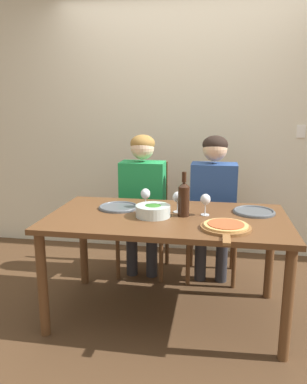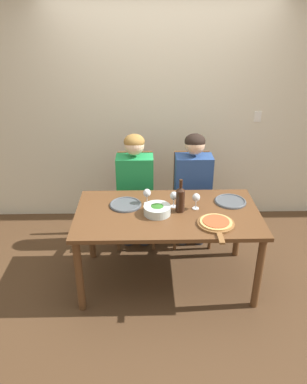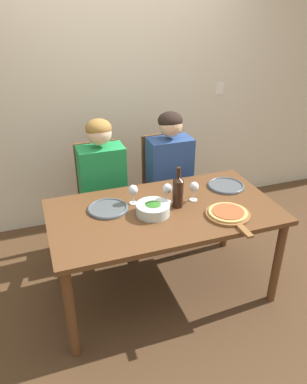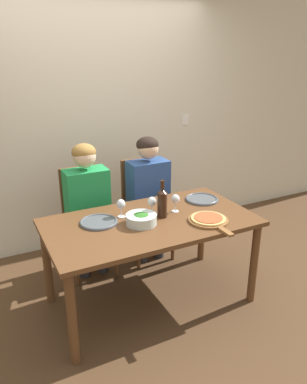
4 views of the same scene
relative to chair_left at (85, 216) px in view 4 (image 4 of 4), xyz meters
The scene contains 15 objects.
ground_plane 0.98m from the chair_left, 68.45° to the right, with size 40.00×40.00×0.00m, color #4C331E.
back_wall 1.04m from the chair_left, 61.78° to the left, with size 10.00×0.06×2.70m.
dining_table 0.83m from the chair_left, 68.45° to the right, with size 1.63×0.88×0.75m.
chair_left is the anchor object (origin of this frame).
chair_right 0.61m from the chair_left, ahead, with size 0.42×0.42×0.99m.
person_woman 0.25m from the chair_left, 90.00° to the right, with size 0.47×0.51×1.25m.
person_man 0.66m from the chair_left, 10.74° to the right, with size 0.47×0.51×1.25m.
wine_bottle 0.92m from the chair_left, 61.17° to the right, with size 0.08×0.08×0.31m.
broccoli_bowl 0.86m from the chair_left, 75.27° to the right, with size 0.24×0.24×0.09m.
dinner_plate_left 0.68m from the chair_left, 96.81° to the right, with size 0.29×0.29×0.02m.
dinner_plate_right 1.10m from the chair_left, 33.42° to the right, with size 0.29×0.29×0.02m.
pizza_on_board 1.24m from the chair_left, 55.07° to the right, with size 0.31×0.45×0.04m.
wine_glass_left 0.70m from the chair_left, 78.70° to the right, with size 0.07×0.07×0.15m.
wine_glass_right 0.96m from the chair_left, 51.79° to the right, with size 0.07×0.07×0.15m.
wine_glass_centre 0.83m from the chair_left, 61.55° to the right, with size 0.07×0.07×0.15m.
Camera 4 is at (-1.18, -2.38, 1.98)m, focal length 35.00 mm.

